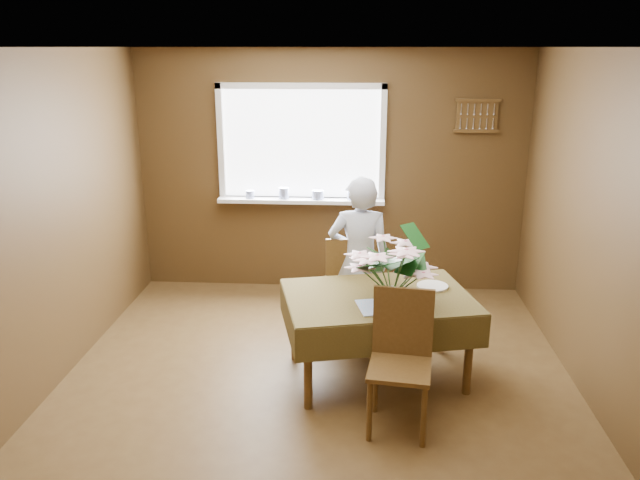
# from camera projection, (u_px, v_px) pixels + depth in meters

# --- Properties ---
(floor) EXTENTS (4.50, 4.50, 0.00)m
(floor) POSITION_uv_depth(u_px,v_px,m) (315.00, 395.00, 4.68)
(floor) COLOR #4F371B
(floor) RESTS_ON ground
(ceiling) EXTENTS (4.50, 4.50, 0.00)m
(ceiling) POSITION_uv_depth(u_px,v_px,m) (314.00, 47.00, 3.94)
(ceiling) COLOR white
(ceiling) RESTS_ON wall_back
(wall_back) EXTENTS (4.00, 0.00, 4.00)m
(wall_back) POSITION_uv_depth(u_px,v_px,m) (331.00, 173.00, 6.46)
(wall_back) COLOR brown
(wall_back) RESTS_ON floor
(wall_front) EXTENTS (4.00, 0.00, 4.00)m
(wall_front) POSITION_uv_depth(u_px,v_px,m) (268.00, 423.00, 2.17)
(wall_front) COLOR brown
(wall_front) RESTS_ON floor
(wall_left) EXTENTS (0.00, 4.50, 4.50)m
(wall_left) POSITION_uv_depth(u_px,v_px,m) (35.00, 231.00, 4.43)
(wall_left) COLOR brown
(wall_left) RESTS_ON floor
(wall_right) EXTENTS (0.00, 4.50, 4.50)m
(wall_right) POSITION_uv_depth(u_px,v_px,m) (611.00, 241.00, 4.19)
(wall_right) COLOR brown
(wall_right) RESTS_ON floor
(window_assembly) EXTENTS (1.72, 0.20, 1.22)m
(window_assembly) POSITION_uv_depth(u_px,v_px,m) (302.00, 163.00, 6.39)
(window_assembly) COLOR white
(window_assembly) RESTS_ON wall_back
(spoon_rack) EXTENTS (0.44, 0.05, 0.33)m
(spoon_rack) POSITION_uv_depth(u_px,v_px,m) (477.00, 116.00, 6.16)
(spoon_rack) COLOR brown
(spoon_rack) RESTS_ON wall_back
(dining_table) EXTENTS (1.59, 1.26, 0.69)m
(dining_table) POSITION_uv_depth(u_px,v_px,m) (378.00, 305.00, 4.79)
(dining_table) COLOR brown
(dining_table) RESTS_ON floor
(chair_far) EXTENTS (0.43, 0.43, 0.94)m
(chair_far) POSITION_uv_depth(u_px,v_px,m) (348.00, 281.00, 5.54)
(chair_far) COLOR brown
(chair_far) RESTS_ON floor
(chair_near) EXTENTS (0.46, 0.46, 0.96)m
(chair_near) POSITION_uv_depth(u_px,v_px,m) (401.00, 354.00, 4.20)
(chair_near) COLOR brown
(chair_near) RESTS_ON floor
(seated_woman) EXTENTS (0.54, 0.36, 1.48)m
(seated_woman) POSITION_uv_depth(u_px,v_px,m) (359.00, 261.00, 5.36)
(seated_woman) COLOR white
(seated_woman) RESTS_ON floor
(flower_bouquet) EXTENTS (0.59, 0.59, 0.51)m
(flower_bouquet) POSITION_uv_depth(u_px,v_px,m) (393.00, 265.00, 4.44)
(flower_bouquet) COLOR white
(flower_bouquet) RESTS_ON dining_table
(side_plate) EXTENTS (0.25, 0.25, 0.01)m
(side_plate) POSITION_uv_depth(u_px,v_px,m) (432.00, 286.00, 4.93)
(side_plate) COLOR white
(side_plate) RESTS_ON dining_table
(table_knife) EXTENTS (0.08, 0.22, 0.00)m
(table_knife) POSITION_uv_depth(u_px,v_px,m) (401.00, 302.00, 4.61)
(table_knife) COLOR silver
(table_knife) RESTS_ON dining_table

